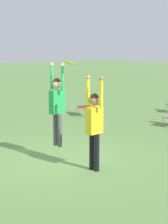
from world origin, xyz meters
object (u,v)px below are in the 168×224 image
Objects in this scene: person_jumping at (57,102)px; frisbee at (69,63)px; person_defending at (94,120)px; camping_chair_3 at (86,104)px.

frisbee is at bearing -91.06° from person_jumping.
person_defending is at bearing -90.00° from person_jumping.
frisbee is (-0.88, -0.04, 1.33)m from person_defending.
person_jumping is at bearing 166.33° from camping_chair_3.
camping_chair_3 is at bearing 39.47° from person_jumping.
frisbee reaches higher than person_defending.
camping_chair_3 is (-5.64, 4.74, -0.71)m from person_defending.
camping_chair_3 is at bearing 134.84° from frisbee.
person_jumping is at bearing -90.00° from person_defending.
person_defending reaches higher than camping_chair_3.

